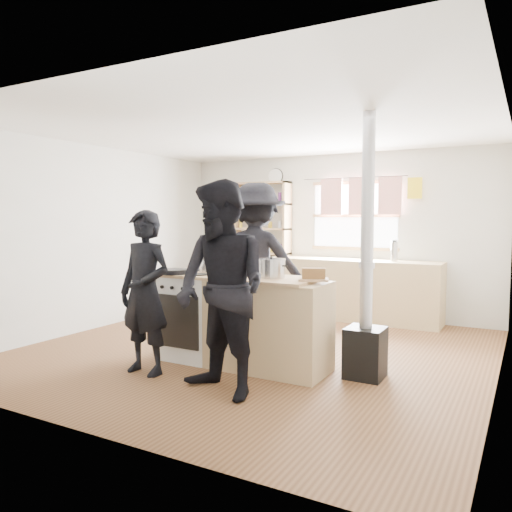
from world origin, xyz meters
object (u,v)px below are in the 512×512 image
cooking_island (242,320)px  skillet_greens (175,271)px  person_near_right (222,289)px  person_far (256,263)px  stockpot_counter (271,268)px  person_near_left (145,292)px  thermos (394,251)px  stockpot_stove (209,265)px  roast_tray (229,272)px  flue_heater (366,310)px  bread_board (314,275)px

cooking_island → skillet_greens: size_ratio=6.18×
person_near_right → person_far: bearing=126.5°
stockpot_counter → person_near_left: 1.26m
thermos → stockpot_stove: bearing=-117.9°
cooking_island → person_near_right: 1.01m
cooking_island → person_far: person_far is taller
roast_tray → person_near_right: size_ratio=0.22×
flue_heater → person_near_left: 2.13m
cooking_island → roast_tray: bearing=-160.9°
cooking_island → person_near_right: person_near_right is taller
thermos → person_near_left: (-1.57, -3.45, -0.24)m
thermos → person_near_right: size_ratio=0.15×
cooking_island → roast_tray: 0.52m
thermos → skillet_greens: thermos is taller
flue_heater → person_far: 1.78m
stockpot_counter → person_far: size_ratio=0.15×
roast_tray → person_far: person_far is taller
thermos → person_near_left: person_near_left is taller
roast_tray → stockpot_stove: (-0.38, 0.19, 0.04)m
cooking_island → bread_board: (0.79, 0.00, 0.51)m
cooking_island → stockpot_stove: 0.76m
roast_tray → stockpot_stove: size_ratio=1.87×
person_near_right → cooking_island: bearing=125.8°
bread_board → flue_heater: 0.60m
thermos → stockpot_counter: (-0.55, -2.75, -0.02)m
cooking_island → stockpot_stove: size_ratio=8.94×
thermos → stockpot_counter: size_ratio=1.00×
thermos → stockpot_stove: thermos is taller
skillet_greens → person_near_left: bearing=-88.1°
roast_tray → person_near_left: person_near_left is taller
stockpot_counter → person_far: bearing=126.5°
flue_heater → person_near_left: (-1.93, -0.90, 0.15)m
person_far → skillet_greens: bearing=57.8°
skillet_greens → flue_heater: flue_heater is taller
bread_board → person_near_right: person_near_right is taller
flue_heater → person_far: bearing=155.4°
stockpot_counter → stockpot_stove: bearing=171.3°
cooking_island → skillet_greens: skillet_greens is taller
skillet_greens → person_near_right: size_ratio=0.17×
stockpot_stove → person_near_right: 1.29m
stockpot_stove → cooking_island: bearing=-15.8°
stockpot_counter → person_near_right: (-0.02, -0.87, -0.10)m
stockpot_counter → person_near_right: person_near_right is taller
thermos → flue_heater: bearing=-82.1°
thermos → skillet_greens: 3.37m
stockpot_stove → person_far: (0.15, 0.80, -0.04)m
roast_tray → person_near_left: bearing=-131.5°
person_near_left → bread_board: bearing=26.9°
cooking_island → skillet_greens: bearing=-164.6°
stockpot_stove → person_near_right: bearing=-50.8°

